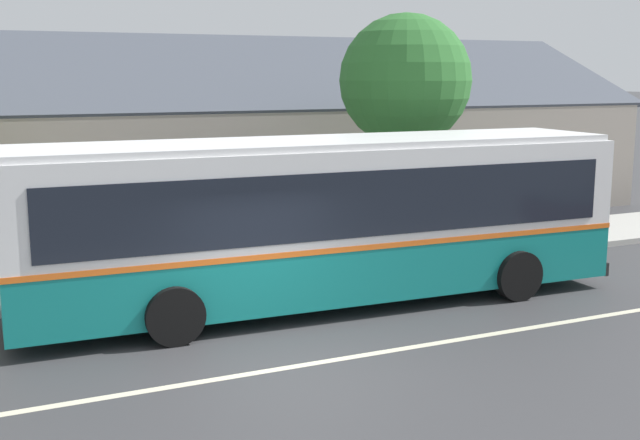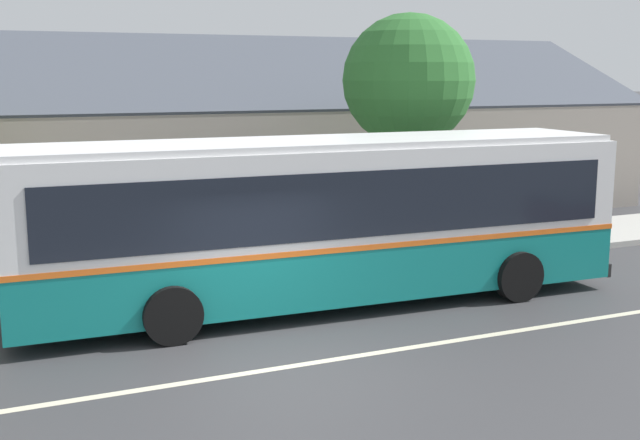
{
  "view_description": "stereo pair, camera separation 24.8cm",
  "coord_description": "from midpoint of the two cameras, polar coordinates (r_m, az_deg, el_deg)",
  "views": [
    {
      "loc": [
        -4.48,
        -10.76,
        4.43
      ],
      "look_at": [
        1.95,
        3.16,
        1.62
      ],
      "focal_mm": 45.0,
      "sensor_mm": 36.0,
      "label": 1
    },
    {
      "loc": [
        -4.25,
        -10.86,
        4.43
      ],
      "look_at": [
        1.95,
        3.16,
        1.62
      ],
      "focal_mm": 45.0,
      "sensor_mm": 36.0,
      "label": 2
    }
  ],
  "objects": [
    {
      "name": "transit_bus",
      "position": [
        15.33,
        -0.09,
        0.23
      ],
      "size": [
        11.86,
        3.04,
        3.21
      ],
      "color": "#147F7A",
      "rests_on": "ground"
    },
    {
      "name": "sidewalk_far",
      "position": [
        17.9,
        -9.94,
        -3.84
      ],
      "size": [
        60.0,
        3.0,
        0.15
      ],
      "primitive_type": "cube",
      "color": "#ADAAA3",
      "rests_on": "ground"
    },
    {
      "name": "community_building",
      "position": [
        26.47,
        -9.65,
        4.62
      ],
      "size": [
        28.54,
        10.73,
        6.68
      ],
      "color": "gray",
      "rests_on": "ground"
    },
    {
      "name": "street_tree_primary",
      "position": [
        20.19,
        5.73,
        9.79
      ],
      "size": [
        3.28,
        3.28,
        5.9
      ],
      "color": "#4C3828",
      "rests_on": "ground"
    },
    {
      "name": "bus_stop_sign",
      "position": [
        20.3,
        13.29,
        2.22
      ],
      "size": [
        0.36,
        0.07,
        2.4
      ],
      "color": "gray",
      "rests_on": "sidewalk_far"
    },
    {
      "name": "ground_plane",
      "position": [
        12.47,
        -2.66,
        -10.42
      ],
      "size": [
        300.0,
        300.0,
        0.0
      ],
      "primitive_type": "plane",
      "color": "#38383A"
    },
    {
      "name": "lane_divider_stripe",
      "position": [
        12.47,
        -2.66,
        -10.41
      ],
      "size": [
        60.0,
        0.16,
        0.01
      ],
      "primitive_type": "cube",
      "color": "beige",
      "rests_on": "ground"
    }
  ]
}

